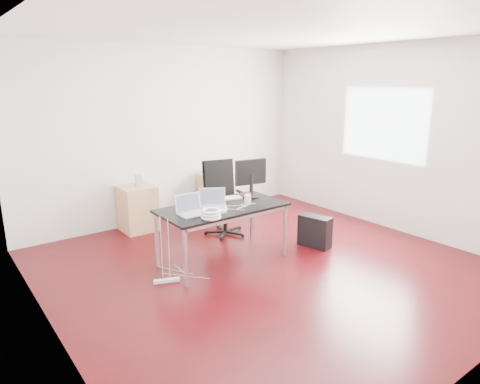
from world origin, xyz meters
TOP-DOWN VIEW (x-y plane):
  - room_shell at (0.04, 0.00)m, footprint 5.00×5.00m
  - desk at (-0.33, 0.48)m, footprint 1.60×0.80m
  - office_chair at (0.28, 1.35)m, footprint 0.56×0.58m
  - filing_cabinet_left at (-0.71, 2.23)m, footprint 0.50×0.50m
  - filing_cabinet_right at (0.75, 2.23)m, footprint 0.50×0.50m
  - pc_tower at (0.98, 0.11)m, footprint 0.30×0.48m
  - wastebasket at (0.18, 2.25)m, footprint 0.26×0.26m
  - power_strip at (-1.20, 0.37)m, footprint 0.30×0.16m
  - laptop_left at (-0.80, 0.44)m, footprint 0.34×0.27m
  - laptop_right at (-0.45, 0.50)m, footprint 0.41×0.38m
  - monitor at (0.25, 0.64)m, footprint 0.45×0.26m
  - keyboard at (-0.11, 0.72)m, footprint 0.46×0.25m
  - cup_white at (-0.01, 0.37)m, footprint 0.10×0.10m
  - cup_brown at (0.10, 0.50)m, footprint 0.09×0.09m
  - cable_coil at (-0.71, 0.17)m, footprint 0.24×0.24m
  - power_adapter at (-0.47, 0.26)m, footprint 0.08×0.08m
  - speaker at (-0.68, 2.21)m, footprint 0.10×0.09m
  - navy_garment at (0.76, 2.24)m, footprint 0.34×0.29m

SIDE VIEW (x-z plane):
  - power_strip at x=-1.20m, z-range 0.00..0.04m
  - wastebasket at x=0.18m, z-range 0.00..0.28m
  - pc_tower at x=0.98m, z-range 0.00..0.44m
  - filing_cabinet_left at x=-0.71m, z-range 0.00..0.70m
  - filing_cabinet_right at x=0.75m, z-range 0.00..0.70m
  - office_chair at x=0.28m, z-range 0.06..1.15m
  - desk at x=-0.33m, z-range 0.31..1.04m
  - keyboard at x=-0.11m, z-range 0.73..0.75m
  - power_adapter at x=-0.47m, z-range 0.73..0.76m
  - navy_garment at x=0.76m, z-range 0.70..0.79m
  - cup_brown at x=0.10m, z-range 0.73..0.83m
  - cable_coil at x=-0.71m, z-range 0.73..0.84m
  - laptop_left at x=-0.80m, z-range 0.67..0.90m
  - laptop_right at x=-0.45m, z-range 0.67..0.90m
  - speaker at x=-0.68m, z-range 0.70..0.88m
  - cup_white at x=-0.01m, z-range 0.73..0.85m
  - monitor at x=0.25m, z-range 0.76..1.27m
  - room_shell at x=0.04m, z-range -1.10..3.90m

